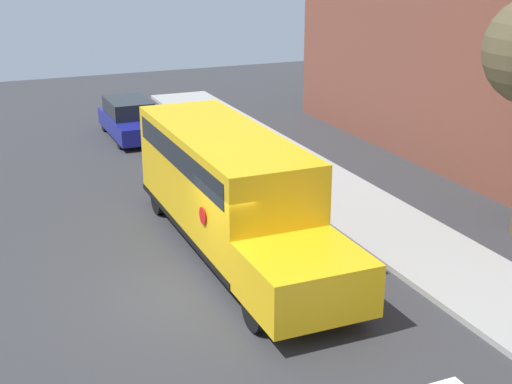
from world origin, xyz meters
TOP-DOWN VIEW (x-y plane):
  - ground_plane at (0.00, 0.00)m, footprint 60.00×60.00m
  - sidewalk_strip at (0.00, 6.50)m, footprint 44.00×3.00m
  - school_bus at (-2.24, 1.87)m, footprint 10.01×2.57m
  - parked_car at (-14.55, 2.12)m, footprint 4.63×1.81m

SIDE VIEW (x-z plane):
  - ground_plane at x=0.00m, z-range 0.00..0.00m
  - sidewalk_strip at x=0.00m, z-range 0.00..0.15m
  - parked_car at x=-14.55m, z-range -0.02..1.58m
  - school_bus at x=-2.24m, z-range 0.20..3.30m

